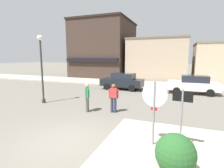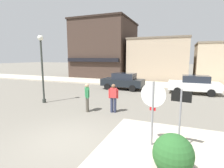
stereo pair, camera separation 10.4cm
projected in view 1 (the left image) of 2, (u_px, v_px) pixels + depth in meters
ground_plane at (67, 142)px, 6.41m from camera, size 160.00×160.00×0.00m
sidewalk_corner at (206, 162)px, 5.05m from camera, size 6.40×4.80×0.15m
kerb_far at (143, 84)px, 19.74m from camera, size 80.00×4.00×0.15m
stop_sign at (154, 105)px, 5.71m from camera, size 0.81×0.13×2.30m
one_way_sign at (182, 114)px, 5.44m from camera, size 0.60×0.09×2.10m
planter at (175, 160)px, 4.32m from camera, size 1.10×1.10×1.23m
lamp_post at (41, 59)px, 11.42m from camera, size 0.36×0.36×4.54m
parked_car_nearest at (122, 81)px, 16.79m from camera, size 4.06×1.99×1.56m
parked_car_second at (193, 84)px, 14.78m from camera, size 4.03×1.94×1.56m
pedestrian_crossing_near at (114, 97)px, 9.69m from camera, size 0.56×0.30×1.61m
pedestrian_crossing_far at (87, 97)px, 9.84m from camera, size 0.40×0.50×1.61m
building_corner_shop at (104, 49)px, 27.67m from camera, size 8.33×9.32×8.58m
building_storefront_left_near at (158, 59)px, 24.76m from camera, size 7.70×7.63×5.53m
building_storefront_left_mid at (218, 63)px, 21.54m from camera, size 5.51×6.02×4.79m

